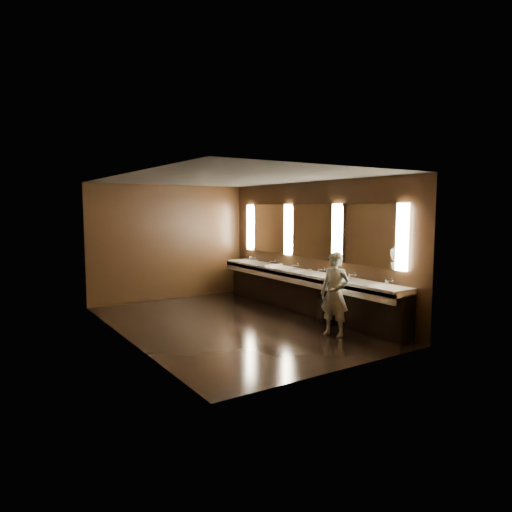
{
  "coord_description": "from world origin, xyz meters",
  "views": [
    {
      "loc": [
        -4.32,
        -7.49,
        2.24
      ],
      "look_at": [
        0.58,
        0.0,
        1.3
      ],
      "focal_mm": 32.0,
      "sensor_mm": 36.0,
      "label": 1
    }
  ],
  "objects": [
    {
      "name": "floor",
      "position": [
        0.0,
        0.0,
        0.0
      ],
      "size": [
        6.0,
        6.0,
        0.0
      ],
      "primitive_type": "plane",
      "color": "black",
      "rests_on": "ground"
    },
    {
      "name": "ceiling",
      "position": [
        0.0,
        0.0,
        2.8
      ],
      "size": [
        4.0,
        6.0,
        0.02
      ],
      "primitive_type": "cube",
      "color": "#2D2D2B",
      "rests_on": "wall_back"
    },
    {
      "name": "wall_back",
      "position": [
        0.0,
        3.0,
        1.4
      ],
      "size": [
        4.0,
        0.02,
        2.8
      ],
      "primitive_type": "cube",
      "color": "black",
      "rests_on": "floor"
    },
    {
      "name": "wall_front",
      "position": [
        0.0,
        -3.0,
        1.4
      ],
      "size": [
        4.0,
        0.02,
        2.8
      ],
      "primitive_type": "cube",
      "color": "black",
      "rests_on": "floor"
    },
    {
      "name": "wall_left",
      "position": [
        -2.0,
        0.0,
        1.4
      ],
      "size": [
        0.02,
        6.0,
        2.8
      ],
      "primitive_type": "cube",
      "color": "black",
      "rests_on": "floor"
    },
    {
      "name": "wall_right",
      "position": [
        2.0,
        0.0,
        1.4
      ],
      "size": [
        0.02,
        6.0,
        2.8
      ],
      "primitive_type": "cube",
      "color": "black",
      "rests_on": "floor"
    },
    {
      "name": "sink_counter",
      "position": [
        1.79,
        0.0,
        0.5
      ],
      "size": [
        0.55,
        5.4,
        1.01
      ],
      "color": "black",
      "rests_on": "floor"
    },
    {
      "name": "mirror_band",
      "position": [
        1.98,
        -0.0,
        1.75
      ],
      "size": [
        0.06,
        5.03,
        1.15
      ],
      "color": "#FAE6C3",
      "rests_on": "wall_right"
    },
    {
      "name": "person",
      "position": [
        1.14,
        -1.66,
        0.74
      ],
      "size": [
        0.52,
        0.63,
        1.48
      ],
      "primitive_type": "imported",
      "rotation": [
        0.0,
        0.0,
        -1.23
      ],
      "color": "#7CA3B9",
      "rests_on": "floor"
    },
    {
      "name": "trash_bin",
      "position": [
        1.58,
        -0.94,
        0.25
      ],
      "size": [
        0.35,
        0.35,
        0.5
      ],
      "primitive_type": "cylinder",
      "rotation": [
        0.0,
        0.0,
        0.1
      ],
      "color": "black",
      "rests_on": "floor"
    }
  ]
}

